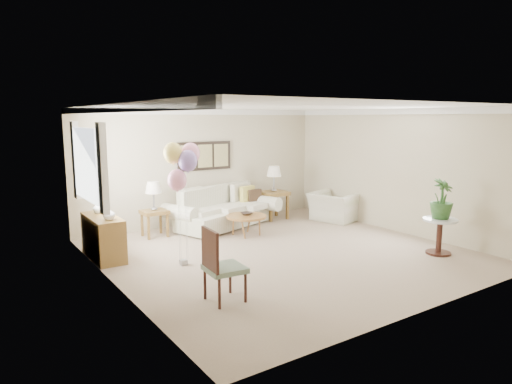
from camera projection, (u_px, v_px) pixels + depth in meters
ground_plane at (283, 253)px, 8.23m from camera, size 6.00×6.00×0.00m
room_shell at (275, 163)px, 7.99m from camera, size 6.04×6.04×2.60m
wall_art_triptych at (205, 156)px, 10.41m from camera, size 1.35×0.06×0.65m
sofa at (223, 211)px, 10.15m from camera, size 2.71×1.58×0.90m
end_table_left at (154, 215)px, 9.30m from camera, size 0.50×0.46×0.55m
end_table_right at (274, 196)px, 10.94m from camera, size 0.61×0.56×0.67m
lamp_left at (153, 188)px, 9.21m from camera, size 0.33×0.33×0.59m
lamp_right at (274, 172)px, 10.85m from camera, size 0.35×0.35×0.61m
coffee_table at (246, 217)px, 9.41m from camera, size 0.84×0.84×0.42m
decor_bowl at (247, 214)px, 9.42m from camera, size 0.24×0.24×0.06m
armchair at (334, 207)px, 10.77m from camera, size 1.12×1.22×0.66m
side_table at (440, 227)px, 8.10m from camera, size 0.59×0.59×0.64m
potted_plant at (442, 199)px, 8.04m from camera, size 0.42×0.42×0.71m
accent_chair at (220, 264)px, 5.96m from camera, size 0.53×0.53×1.01m
credenza at (103, 237)px, 7.88m from camera, size 0.46×1.20×0.74m
vase_white at (109, 214)px, 7.53m from camera, size 0.22×0.22×0.21m
vase_sage at (98, 208)px, 8.05m from camera, size 0.24×0.24×0.21m
balloon_cluster at (182, 163)px, 7.28m from camera, size 0.60×0.45×2.03m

